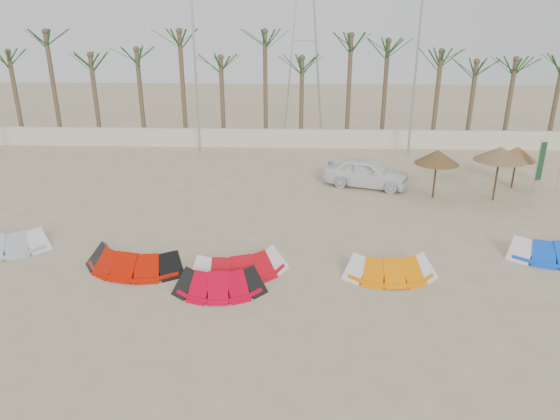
{
  "coord_description": "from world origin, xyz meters",
  "views": [
    {
      "loc": [
        0.76,
        -12.79,
        8.47
      ],
      "look_at": [
        0.0,
        6.0,
        1.3
      ],
      "focal_mm": 32.0,
      "sensor_mm": 36.0,
      "label": 1
    }
  ],
  "objects_px": {
    "parasol_right": "(517,153)",
    "car": "(366,173)",
    "kite_red_mid": "(221,278)",
    "kite_red_right": "(241,260)",
    "parasol_left": "(437,157)",
    "kite_blue": "(554,245)",
    "kite_orange": "(389,264)",
    "parasol_mid": "(500,154)",
    "kite_grey": "(3,239)",
    "kite_red_left": "(136,256)"
  },
  "relations": [
    {
      "from": "kite_red_mid",
      "to": "car",
      "type": "xyz_separation_m",
      "value": [
        6.2,
        11.34,
        0.35
      ]
    },
    {
      "from": "kite_red_right",
      "to": "parasol_left",
      "type": "relative_size",
      "value": 1.51
    },
    {
      "from": "parasol_left",
      "to": "parasol_mid",
      "type": "relative_size",
      "value": 0.91
    },
    {
      "from": "kite_red_right",
      "to": "parasol_mid",
      "type": "xyz_separation_m",
      "value": [
        11.82,
        8.05,
        1.97
      ]
    },
    {
      "from": "kite_grey",
      "to": "kite_red_right",
      "type": "distance_m",
      "value": 9.68
    },
    {
      "from": "parasol_mid",
      "to": "parasol_left",
      "type": "bearing_deg",
      "value": 174.95
    },
    {
      "from": "kite_orange",
      "to": "parasol_left",
      "type": "height_order",
      "value": "parasol_left"
    },
    {
      "from": "kite_red_mid",
      "to": "parasol_right",
      "type": "height_order",
      "value": "parasol_right"
    },
    {
      "from": "kite_blue",
      "to": "parasol_right",
      "type": "relative_size",
      "value": 1.61
    },
    {
      "from": "parasol_left",
      "to": "parasol_right",
      "type": "bearing_deg",
      "value": 21.27
    },
    {
      "from": "kite_red_left",
      "to": "car",
      "type": "distance_m",
      "value": 13.72
    },
    {
      "from": "kite_orange",
      "to": "parasol_right",
      "type": "relative_size",
      "value": 1.43
    },
    {
      "from": "kite_red_mid",
      "to": "kite_orange",
      "type": "bearing_deg",
      "value": 12.34
    },
    {
      "from": "kite_blue",
      "to": "parasol_left",
      "type": "distance_m",
      "value": 7.39
    },
    {
      "from": "kite_red_mid",
      "to": "kite_orange",
      "type": "height_order",
      "value": "same"
    },
    {
      "from": "kite_orange",
      "to": "car",
      "type": "xyz_separation_m",
      "value": [
        0.38,
        10.07,
        0.35
      ]
    },
    {
      "from": "kite_grey",
      "to": "parasol_right",
      "type": "xyz_separation_m",
      "value": [
        23.11,
        8.62,
        1.48
      ]
    },
    {
      "from": "parasol_right",
      "to": "parasol_mid",
      "type": "bearing_deg",
      "value": -129.74
    },
    {
      "from": "kite_blue",
      "to": "parasol_right",
      "type": "distance_m",
      "value": 8.66
    },
    {
      "from": "kite_red_mid",
      "to": "kite_blue",
      "type": "height_order",
      "value": "same"
    },
    {
      "from": "kite_red_left",
      "to": "kite_grey",
      "type": "bearing_deg",
      "value": 166.77
    },
    {
      "from": "kite_grey",
      "to": "kite_orange",
      "type": "distance_m",
      "value": 14.94
    },
    {
      "from": "parasol_right",
      "to": "car",
      "type": "bearing_deg",
      "value": -179.24
    },
    {
      "from": "kite_blue",
      "to": "car",
      "type": "xyz_separation_m",
      "value": [
        -6.18,
        8.26,
        0.35
      ]
    },
    {
      "from": "kite_red_mid",
      "to": "car",
      "type": "bearing_deg",
      "value": 61.35
    },
    {
      "from": "kite_red_mid",
      "to": "kite_blue",
      "type": "distance_m",
      "value": 12.75
    },
    {
      "from": "kite_red_right",
      "to": "parasol_left",
      "type": "distance_m",
      "value": 12.29
    },
    {
      "from": "kite_red_right",
      "to": "parasol_mid",
      "type": "distance_m",
      "value": 14.43
    },
    {
      "from": "kite_red_mid",
      "to": "parasol_mid",
      "type": "bearing_deg",
      "value": 37.22
    },
    {
      "from": "kite_orange",
      "to": "kite_blue",
      "type": "relative_size",
      "value": 0.89
    },
    {
      "from": "kite_orange",
      "to": "parasol_left",
      "type": "bearing_deg",
      "value": 66.77
    },
    {
      "from": "kite_red_right",
      "to": "kite_orange",
      "type": "bearing_deg",
      "value": -0.48
    },
    {
      "from": "kite_red_left",
      "to": "kite_red_mid",
      "type": "distance_m",
      "value": 3.66
    },
    {
      "from": "parasol_mid",
      "to": "parasol_right",
      "type": "relative_size",
      "value": 1.22
    },
    {
      "from": "kite_red_mid",
      "to": "kite_red_right",
      "type": "xyz_separation_m",
      "value": [
        0.52,
        1.32,
        0.0
      ]
    },
    {
      "from": "kite_red_right",
      "to": "car",
      "type": "distance_m",
      "value": 11.52
    },
    {
      "from": "kite_orange",
      "to": "car",
      "type": "height_order",
      "value": "car"
    },
    {
      "from": "parasol_mid",
      "to": "car",
      "type": "distance_m",
      "value": 6.65
    },
    {
      "from": "kite_orange",
      "to": "kite_blue",
      "type": "distance_m",
      "value": 6.8
    },
    {
      "from": "kite_orange",
      "to": "parasol_left",
      "type": "relative_size",
      "value": 1.3
    },
    {
      "from": "kite_grey",
      "to": "kite_orange",
      "type": "xyz_separation_m",
      "value": [
        14.86,
        -1.56,
        -0.0
      ]
    },
    {
      "from": "kite_grey",
      "to": "kite_blue",
      "type": "bearing_deg",
      "value": 0.68
    },
    {
      "from": "kite_red_mid",
      "to": "parasol_left",
      "type": "height_order",
      "value": "parasol_left"
    },
    {
      "from": "kite_red_mid",
      "to": "kite_red_right",
      "type": "bearing_deg",
      "value": 68.46
    },
    {
      "from": "parasol_left",
      "to": "kite_red_right",
      "type": "bearing_deg",
      "value": -136.89
    },
    {
      "from": "kite_blue",
      "to": "parasol_left",
      "type": "bearing_deg",
      "value": 114.39
    },
    {
      "from": "kite_grey",
      "to": "car",
      "type": "relative_size",
      "value": 0.82
    },
    {
      "from": "kite_grey",
      "to": "car",
      "type": "height_order",
      "value": "car"
    },
    {
      "from": "kite_orange",
      "to": "parasol_left",
      "type": "distance_m",
      "value": 9.26
    },
    {
      "from": "kite_red_left",
      "to": "kite_red_mid",
      "type": "bearing_deg",
      "value": -23.96
    }
  ]
}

